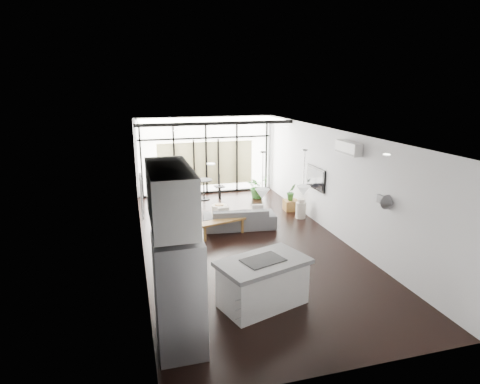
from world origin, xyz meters
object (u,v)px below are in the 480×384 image
milk_can (301,208)px  pouf (219,211)px  console_bench (222,228)px  fridge (179,295)px  tv (316,178)px  sofa (239,214)px  island (263,283)px

milk_can → pouf: bearing=162.0°
console_bench → milk_can: 2.73m
fridge → tv: fridge is taller
pouf → tv: size_ratio=0.43×
milk_can → tv: 1.09m
milk_can → tv: bearing=-53.1°
fridge → sofa: size_ratio=0.90×
island → tv: 5.04m
island → tv: size_ratio=1.47×
fridge → sofa: fridge is taller
sofa → milk_can: 2.04m
pouf → milk_can: size_ratio=0.78×
sofa → console_bench: (-0.61, -0.45, -0.18)m
fridge → tv: bearing=46.9°
island → fridge: 1.87m
island → sofa: island is taller
console_bench → pouf: (0.28, 1.53, -0.03)m
fridge → pouf: size_ratio=3.86×
island → pouf: size_ratio=3.45×
island → milk_can: (2.68, 4.35, -0.14)m
console_bench → island: bearing=-106.9°
sofa → fridge: bearing=71.9°
console_bench → pouf: size_ratio=2.85×
fridge → tv: (4.55, 4.85, 0.40)m
milk_can → fridge: bearing=-129.4°
sofa → console_bench: sofa is taller
island → pouf: island is taller
island → sofa: 4.09m
fridge → milk_can: bearing=50.6°
sofa → tv: size_ratio=1.83×
tv → sofa: bearing=179.2°
island → fridge: bearing=-170.0°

